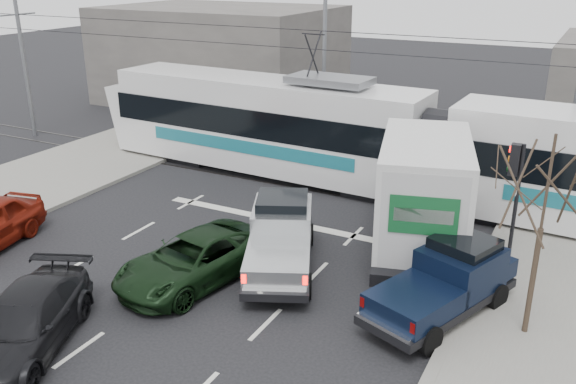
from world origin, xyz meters
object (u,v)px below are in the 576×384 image
at_px(silver_pickup, 281,234).
at_px(tram, 437,149).
at_px(green_car, 195,259).
at_px(street_lamp_far, 321,39).
at_px(dark_car, 24,324).
at_px(box_truck, 423,193).
at_px(navy_pickup, 448,281).
at_px(bare_tree, 547,192).
at_px(traffic_signal, 515,177).

bearing_deg(silver_pickup, tram, 44.30).
relative_size(silver_pickup, green_car, 1.12).
bearing_deg(street_lamp_far, green_car, -78.77).
height_order(silver_pickup, dark_car, silver_pickup).
bearing_deg(silver_pickup, box_truck, 17.19).
xyz_separation_m(box_truck, navy_pickup, (1.73, -3.58, -0.88)).
height_order(bare_tree, dark_car, bare_tree).
height_order(green_car, dark_car, dark_car).
height_order(bare_tree, silver_pickup, bare_tree).
xyz_separation_m(traffic_signal, silver_pickup, (-6.02, -3.33, -1.78)).
xyz_separation_m(tram, box_truck, (0.64, -4.11, -0.28)).
distance_m(street_lamp_far, box_truck, 13.09).
relative_size(silver_pickup, navy_pickup, 1.12).
height_order(silver_pickup, navy_pickup, navy_pickup).
distance_m(silver_pickup, box_truck, 4.66).
bearing_deg(box_truck, silver_pickup, -153.54).
height_order(traffic_signal, green_car, traffic_signal).
height_order(navy_pickup, green_car, navy_pickup).
distance_m(tram, green_car, 10.37).
distance_m(green_car, dark_car, 4.86).
xyz_separation_m(traffic_signal, street_lamp_far, (-10.66, 9.50, 2.37)).
height_order(traffic_signal, silver_pickup, traffic_signal).
relative_size(street_lamp_far, tram, 0.31).
bearing_deg(silver_pickup, dark_car, -140.63).
distance_m(tram, box_truck, 4.17).
distance_m(bare_tree, green_car, 9.46).
bearing_deg(tram, street_lamp_far, 145.18).
height_order(traffic_signal, dark_car, traffic_signal).
distance_m(silver_pickup, green_car, 2.70).
bearing_deg(silver_pickup, bare_tree, -29.86).
height_order(navy_pickup, dark_car, navy_pickup).
distance_m(bare_tree, box_truck, 5.61).
bearing_deg(bare_tree, traffic_signal, 105.76).
xyz_separation_m(traffic_signal, green_car, (-7.69, -5.43, -2.05)).
distance_m(street_lamp_far, green_car, 15.86).
distance_m(box_truck, dark_car, 11.87).
bearing_deg(bare_tree, silver_pickup, 174.65).
height_order(street_lamp_far, tram, street_lamp_far).
xyz_separation_m(box_truck, dark_car, (-6.70, -9.74, -1.16)).
bearing_deg(traffic_signal, box_truck, -173.77).
relative_size(traffic_signal, street_lamp_far, 0.40).
bearing_deg(traffic_signal, green_car, -144.77).
distance_m(traffic_signal, box_truck, 2.76).
bearing_deg(street_lamp_far, tram, -37.44).
xyz_separation_m(tram, green_car, (-4.45, -9.26, -1.44)).
xyz_separation_m(bare_tree, tram, (-4.37, 7.82, -1.66)).
relative_size(navy_pickup, green_car, 1.00).
height_order(bare_tree, navy_pickup, bare_tree).
height_order(tram, silver_pickup, tram).
bearing_deg(tram, navy_pickup, -70.19).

